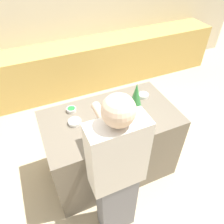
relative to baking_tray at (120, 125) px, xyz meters
The scene contains 13 objects.
ground_plane 0.95m from the baking_tray, 101.30° to the left, with size 12.00×12.00×0.00m, color #C6B28E.
wall_back 2.51m from the baking_tray, 90.77° to the left, with size 8.00×0.05×2.60m.
back_cabinet_block 2.21m from the baking_tray, 90.89° to the left, with size 6.00×0.60×0.88m.
kitchen_island 0.50m from the baking_tray, 101.30° to the left, with size 1.47×0.84×0.93m.
baking_tray is the anchor object (origin of this frame).
gingerbread_house 0.10m from the baking_tray, 32.05° to the left, with size 0.20×0.20×0.26m.
decorative_tree 0.36m from the baking_tray, 33.69° to the left, with size 0.15×0.15×0.33m.
candy_bowl_near_tray_left 0.58m from the baking_tray, 132.68° to the left, with size 0.10×0.10×0.04m.
candy_bowl_beside_tree 0.47m from the baking_tray, 151.66° to the left, with size 0.13×0.13×0.04m.
candy_bowl_far_right 0.58m from the baking_tray, 35.54° to the left, with size 0.12×0.12×0.04m.
candy_bowl_far_left 0.46m from the baking_tray, 60.14° to the left, with size 0.13×0.13×0.04m.
candy_bowl_near_tray_right 0.28m from the baking_tray, 91.74° to the left, with size 0.13×0.13×0.04m.
person 0.56m from the baking_tray, 118.26° to the right, with size 0.46×0.57×1.74m.
Camera 1 is at (-0.68, -1.59, 2.51)m, focal length 35.00 mm.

